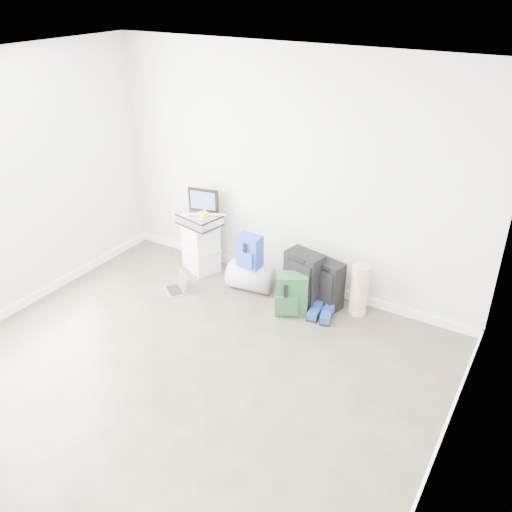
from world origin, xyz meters
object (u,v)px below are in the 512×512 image
Objects in this scene: boxes_stack at (201,247)px; briefcase at (199,219)px; carry_on at (326,285)px; large_suitcase at (304,279)px; laptop at (177,286)px; duffel_bag at (251,277)px.

briefcase is at bearing -156.96° from boxes_stack.
boxes_stack is at bearing -164.86° from carry_on.
boxes_stack is 0.95× the size of large_suitcase.
briefcase is 1.32× the size of laptop.
carry_on is (0.24, 0.09, -0.04)m from large_suitcase.
boxes_stack is at bearing 131.29° from laptop.
boxes_stack reaches higher than duffel_bag.
duffel_bag is 0.82× the size of large_suitcase.
duffel_bag reaches higher than laptop.
laptop is (0.07, -0.57, -0.25)m from boxes_stack.
large_suitcase is 1.74× the size of laptop.
briefcase is at bearing -170.58° from large_suitcase.
briefcase is 0.94m from duffel_bag.
briefcase is at bearing -164.86° from carry_on.
briefcase is 0.85m from laptop.
briefcase reaches higher than boxes_stack.
large_suitcase is (1.45, -0.08, 0.01)m from boxes_stack.
large_suitcase is (0.66, 0.03, 0.16)m from duffel_bag.
duffel_bag is at bearing -165.27° from large_suitcase.
duffel_bag is at bearing 67.84° from laptop.
laptop is (-1.62, -0.58, -0.23)m from carry_on.
briefcase is 0.92× the size of duffel_bag.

